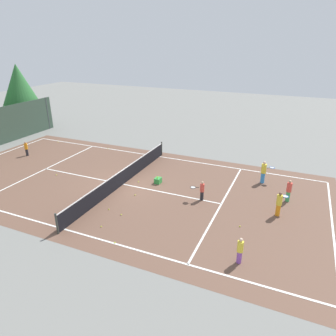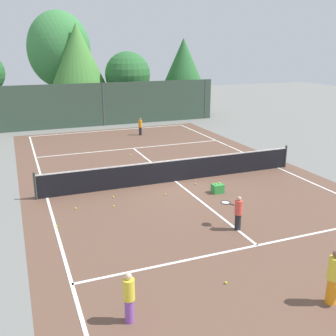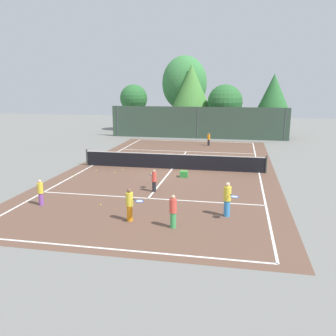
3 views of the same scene
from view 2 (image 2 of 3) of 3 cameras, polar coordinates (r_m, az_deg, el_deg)
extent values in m
plane|color=slate|center=(17.58, 1.05, -1.93)|extent=(80.00, 80.00, 0.00)
cube|color=brown|center=(17.58, 1.05, -1.92)|extent=(13.00, 25.00, 0.00)
cube|color=white|center=(16.38, -17.04, -4.13)|extent=(0.10, 24.00, 0.01)
cube|color=white|center=(20.25, 15.56, 0.03)|extent=(0.10, 24.00, 0.01)
cube|color=white|center=(28.65, -8.29, 5.39)|extent=(11.00, 0.10, 0.01)
cube|color=white|center=(12.40, 12.74, -10.83)|extent=(11.00, 0.10, 0.01)
cube|color=white|center=(23.37, -5.02, 2.85)|extent=(11.00, 0.10, 0.01)
cube|color=white|center=(17.58, 1.05, -1.91)|extent=(0.10, 12.80, 0.01)
cylinder|color=#333833|center=(16.18, -18.61, -2.50)|extent=(0.10, 0.10, 1.10)
cylinder|color=#333833|center=(20.34, 16.58, 1.62)|extent=(0.10, 0.10, 1.10)
cube|color=black|center=(17.43, 1.06, -0.45)|extent=(11.80, 0.03, 0.95)
cube|color=white|center=(17.29, 1.07, 1.13)|extent=(11.80, 0.04, 0.05)
cube|color=#384C3D|center=(30.31, -9.33, 9.03)|extent=(18.00, 0.06, 3.20)
cylinder|color=#3F4447|center=(30.31, -9.33, 9.03)|extent=(0.12, 0.12, 3.20)
cylinder|color=#3F4447|center=(33.17, 5.35, 9.86)|extent=(0.12, 0.12, 3.20)
cylinder|color=brown|center=(35.47, -14.92, 9.84)|extent=(0.42, 0.42, 3.20)
ellipsoid|color=#3D8442|center=(35.23, -15.42, 16.16)|extent=(5.14, 4.65, 6.17)
cylinder|color=brown|center=(33.15, -5.71, 8.99)|extent=(0.28, 0.28, 2.22)
sphere|color=#2D6B33|center=(32.90, -5.84, 13.26)|extent=(3.63, 3.63, 3.63)
cylinder|color=brown|center=(34.65, 2.17, 9.48)|extent=(0.31, 0.31, 2.31)
cone|color=#2D6B33|center=(34.37, 2.23, 14.82)|extent=(3.72, 3.72, 4.14)
cylinder|color=brown|center=(33.40, -12.49, 9.29)|extent=(0.42, 0.42, 2.85)
cone|color=#4C8E3D|center=(33.13, -12.92, 15.76)|extent=(4.23, 4.23, 4.70)
cylinder|color=#232328|center=(26.89, -4.00, 5.33)|extent=(0.20, 0.20, 0.54)
cylinder|color=orange|center=(26.79, -4.02, 6.38)|extent=(0.25, 0.25, 0.47)
sphere|color=#A37556|center=(26.73, -4.04, 7.02)|extent=(0.15, 0.15, 0.15)
cylinder|color=orange|center=(10.29, 22.49, -16.08)|extent=(0.23, 0.23, 0.63)
cylinder|color=yellow|center=(9.99, 22.89, -13.20)|extent=(0.29, 0.29, 0.55)
cylinder|color=#232328|center=(13.17, 10.04, -7.67)|extent=(0.20, 0.20, 0.54)
cylinder|color=#E54C3F|center=(12.97, 10.15, -5.63)|extent=(0.25, 0.25, 0.47)
sphere|color=tan|center=(12.85, 10.23, -4.36)|extent=(0.15, 0.15, 0.15)
cylinder|color=black|center=(13.10, 9.18, -5.23)|extent=(0.11, 0.20, 0.03)
torus|color=black|center=(13.23, 8.30, -4.95)|extent=(0.43, 0.43, 0.03)
cylinder|color=silver|center=(13.23, 8.30, -4.95)|extent=(0.36, 0.36, 0.00)
cylinder|color=purple|center=(9.10, -5.58, -19.76)|extent=(0.21, 0.21, 0.56)
cylinder|color=yellow|center=(8.80, -5.68, -17.03)|extent=(0.26, 0.26, 0.49)
sphere|color=beige|center=(8.62, -5.74, -15.26)|extent=(0.15, 0.15, 0.15)
cube|color=green|center=(16.30, 7.17, -2.95)|extent=(0.45, 0.37, 0.36)
sphere|color=#CCE533|center=(16.19, 6.92, -2.28)|extent=(0.07, 0.07, 0.07)
sphere|color=#CCE533|center=(16.32, 7.38, -2.14)|extent=(0.07, 0.07, 0.07)
sphere|color=#CCE533|center=(15.94, -0.40, -3.84)|extent=(0.07, 0.07, 0.07)
sphere|color=#CCE533|center=(14.96, -7.84, -5.46)|extent=(0.07, 0.07, 0.07)
sphere|color=#CCE533|center=(10.47, 8.35, -16.05)|extent=(0.07, 0.07, 0.07)
sphere|color=#CCE533|center=(15.82, -7.90, -4.18)|extent=(0.07, 0.07, 0.07)
sphere|color=#CCE533|center=(17.17, 4.03, -2.32)|extent=(0.07, 0.07, 0.07)
sphere|color=#CCE533|center=(24.07, 8.66, 3.20)|extent=(0.07, 0.07, 0.07)
sphere|color=#CCE533|center=(21.82, -5.41, 1.88)|extent=(0.07, 0.07, 0.07)
sphere|color=#CCE533|center=(28.39, 3.01, 5.49)|extent=(0.07, 0.07, 0.07)
sphere|color=#CCE533|center=(13.73, -15.77, -8.10)|extent=(0.07, 0.07, 0.07)
sphere|color=#CCE533|center=(15.01, -13.18, -5.68)|extent=(0.07, 0.07, 0.07)
camera|label=1|loc=(10.68, -83.50, 17.75)|focal=32.85mm
camera|label=3|loc=(12.83, 101.62, -5.29)|focal=38.67mm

